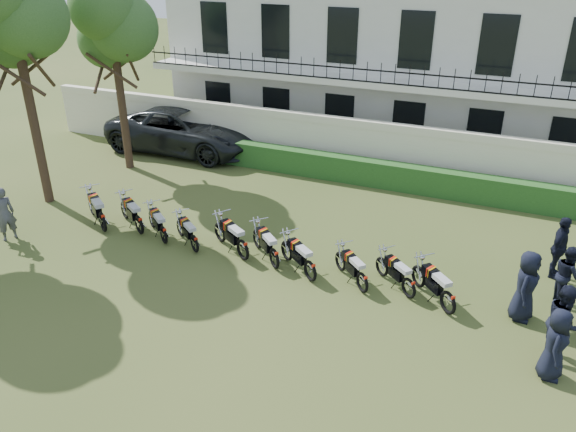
% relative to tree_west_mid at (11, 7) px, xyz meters
% --- Properties ---
extents(ground, '(100.00, 100.00, 0.00)m').
position_rel_tree_west_mid_xyz_m(ground, '(9.46, -1.00, -6.67)').
color(ground, '#3B4D1F').
rests_on(ground, ground).
extents(perimeter_wall, '(30.00, 0.35, 2.30)m').
position_rel_tree_west_mid_xyz_m(perimeter_wall, '(9.46, 7.00, -5.50)').
color(perimeter_wall, '#F0E9CA').
rests_on(perimeter_wall, ground).
extents(hedge, '(18.00, 0.60, 1.00)m').
position_rel_tree_west_mid_xyz_m(hedge, '(10.46, 6.20, -6.17)').
color(hedge, '#1C4418').
rests_on(hedge, ground).
extents(building, '(20.40, 9.60, 7.40)m').
position_rel_tree_west_mid_xyz_m(building, '(9.46, 12.96, -2.96)').
color(building, silver).
rests_on(building, ground).
extents(tree_west_mid, '(3.40, 3.20, 8.82)m').
position_rel_tree_west_mid_xyz_m(tree_west_mid, '(0.00, 0.00, 0.00)').
color(tree_west_mid, '#473323').
rests_on(tree_west_mid, ground).
extents(tree_west_near, '(3.40, 3.20, 7.90)m').
position_rel_tree_west_mid_xyz_m(tree_west_near, '(0.50, 4.00, -0.78)').
color(tree_west_near, '#473323').
rests_on(tree_west_near, ground).
extents(motorcycle_0, '(1.79, 1.32, 1.16)m').
position_rel_tree_west_mid_xyz_m(motorcycle_0, '(3.45, -1.17, -6.13)').
color(motorcycle_0, black).
rests_on(motorcycle_0, ground).
extents(motorcycle_1, '(1.73, 1.14, 1.08)m').
position_rel_tree_west_mid_xyz_m(motorcycle_1, '(4.63, -0.82, -6.17)').
color(motorcycle_1, black).
rests_on(motorcycle_1, ground).
extents(motorcycle_2, '(1.51, 1.19, 1.00)m').
position_rel_tree_west_mid_xyz_m(motorcycle_2, '(5.72, -1.04, -6.21)').
color(motorcycle_2, black).
rests_on(motorcycle_2, ground).
extents(motorcycle_3, '(1.48, 1.11, 0.96)m').
position_rel_tree_west_mid_xyz_m(motorcycle_3, '(6.90, -1.13, -6.22)').
color(motorcycle_3, black).
rests_on(motorcycle_3, ground).
extents(motorcycle_4, '(1.77, 1.13, 1.10)m').
position_rel_tree_west_mid_xyz_m(motorcycle_4, '(8.45, -0.95, -6.16)').
color(motorcycle_4, black).
rests_on(motorcycle_4, ground).
extents(motorcycle_5, '(1.50, 1.36, 1.05)m').
position_rel_tree_west_mid_xyz_m(motorcycle_5, '(9.50, -1.01, -6.18)').
color(motorcycle_5, black).
rests_on(motorcycle_5, ground).
extents(motorcycle_6, '(1.60, 1.23, 1.05)m').
position_rel_tree_west_mid_xyz_m(motorcycle_6, '(10.69, -1.23, -6.19)').
color(motorcycle_6, black).
rests_on(motorcycle_6, ground).
extents(motorcycle_7, '(1.37, 1.28, 0.98)m').
position_rel_tree_west_mid_xyz_m(motorcycle_7, '(12.18, -1.19, -6.22)').
color(motorcycle_7, black).
rests_on(motorcycle_7, ground).
extents(motorcycle_8, '(1.42, 1.22, 0.97)m').
position_rel_tree_west_mid_xyz_m(motorcycle_8, '(13.37, -0.96, -6.22)').
color(motorcycle_8, black).
rests_on(motorcycle_8, ground).
extents(motorcycle_9, '(1.44, 1.45, 1.06)m').
position_rel_tree_west_mid_xyz_m(motorcycle_9, '(14.43, -1.27, -6.18)').
color(motorcycle_9, black).
rests_on(motorcycle_9, ground).
extents(suv, '(7.07, 3.35, 1.95)m').
position_rel_tree_west_mid_xyz_m(suv, '(1.48, 6.74, -5.70)').
color(suv, black).
rests_on(suv, ground).
extents(inspector, '(0.65, 0.76, 1.78)m').
position_rel_tree_west_mid_xyz_m(inspector, '(1.04, -2.76, -5.78)').
color(inspector, '#525257').
rests_on(inspector, ground).
extents(officer_0, '(0.57, 0.85, 1.70)m').
position_rel_tree_west_mid_xyz_m(officer_0, '(16.82, -2.69, -5.82)').
color(officer_0, black).
rests_on(officer_0, ground).
extents(officer_1, '(0.71, 0.91, 1.84)m').
position_rel_tree_west_mid_xyz_m(officer_1, '(16.96, -1.87, -5.75)').
color(officer_1, black).
rests_on(officer_1, ground).
extents(officer_3, '(0.71, 0.98, 1.86)m').
position_rel_tree_west_mid_xyz_m(officer_3, '(16.13, -0.69, -5.74)').
color(officer_3, black).
rests_on(officer_3, ground).
extents(officer_4, '(0.81, 0.93, 1.62)m').
position_rel_tree_west_mid_xyz_m(officer_4, '(17.09, 0.50, -5.86)').
color(officer_4, black).
rests_on(officer_4, ground).
extents(officer_5, '(0.71, 1.16, 1.84)m').
position_rel_tree_west_mid_xyz_m(officer_5, '(16.88, 1.75, -5.75)').
color(officer_5, black).
rests_on(officer_5, ground).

